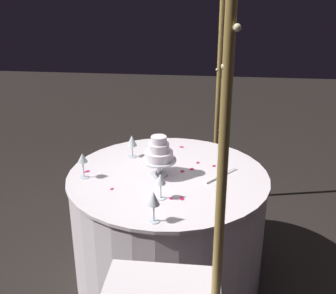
{
  "coord_description": "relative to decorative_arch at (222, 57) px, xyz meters",
  "views": [
    {
      "loc": [
        2.43,
        0.26,
        2.0
      ],
      "look_at": [
        0.0,
        0.0,
        0.97
      ],
      "focal_mm": 46.15,
      "sensor_mm": 36.0,
      "label": 1
    }
  ],
  "objects": [
    {
      "name": "rose_petal_1",
      "position": [
        0.3,
        -0.26,
        -0.75
      ],
      "size": [
        0.04,
        0.03,
        0.0
      ],
      "primitive_type": "ellipsoid",
      "rotation": [
        0.0,
        0.0,
        0.59
      ],
      "color": "#C61951",
      "rests_on": "main_table"
    },
    {
      "name": "rose_petal_9",
      "position": [
        0.02,
        -0.84,
        -0.75
      ],
      "size": [
        0.03,
        0.03,
        0.0
      ],
      "primitive_type": "ellipsoid",
      "rotation": [
        0.0,
        0.0,
        2.55
      ],
      "color": "#C61951",
      "rests_on": "main_table"
    },
    {
      "name": "wine_glass_1",
      "position": [
        -0.25,
        -0.58,
        -0.63
      ],
      "size": [
        0.07,
        0.07,
        0.16
      ],
      "color": "silver",
      "rests_on": "main_table"
    },
    {
      "name": "rose_petal_3",
      "position": [
        0.01,
        -0.82,
        -0.75
      ],
      "size": [
        0.04,
        0.04,
        0.0
      ],
      "primitive_type": "ellipsoid",
      "rotation": [
        0.0,
        0.0,
        2.55
      ],
      "color": "#C61951",
      "rests_on": "main_table"
    },
    {
      "name": "rose_petal_11",
      "position": [
        0.3,
        -0.19,
        -0.75
      ],
      "size": [
        0.04,
        0.03,
        0.0
      ],
      "primitive_type": "ellipsoid",
      "rotation": [
        0.0,
        0.0,
        0.16
      ],
      "color": "#C61951",
      "rests_on": "main_table"
    },
    {
      "name": "wine_glass_2",
      "position": [
        0.54,
        -0.32,
        -0.62
      ],
      "size": [
        0.06,
        0.06,
        0.17
      ],
      "color": "silver",
      "rests_on": "main_table"
    },
    {
      "name": "decorative_arch",
      "position": [
        0.0,
        0.0,
        0.0
      ],
      "size": [
        2.28,
        0.06,
        2.33
      ],
      "color": "olive",
      "rests_on": "ground"
    },
    {
      "name": "main_table",
      "position": [
        -0.0,
        -0.3,
        -1.14
      ],
      "size": [
        1.27,
        1.27,
        0.78
      ],
      "color": "white",
      "rests_on": "ground"
    },
    {
      "name": "rose_petal_10",
      "position": [
        -0.2,
        -0.12,
        -0.75
      ],
      "size": [
        0.04,
        0.03,
        0.0
      ],
      "primitive_type": "ellipsoid",
      "rotation": [
        0.0,
        0.0,
        2.66
      ],
      "color": "#C61951",
      "rests_on": "main_table"
    },
    {
      "name": "rose_petal_0",
      "position": [
        -0.46,
        -0.25,
        -0.75
      ],
      "size": [
        0.03,
        0.04,
        0.0
      ],
      "primitive_type": "ellipsoid",
      "rotation": [
        0.0,
        0.0,
        4.6
      ],
      "color": "#C61951",
      "rests_on": "main_table"
    },
    {
      "name": "rose_petal_5",
      "position": [
        0.23,
        -0.61,
        -0.75
      ],
      "size": [
        0.03,
        0.03,
        0.0
      ],
      "primitive_type": "ellipsoid",
      "rotation": [
        0.0,
        0.0,
        5.8
      ],
      "color": "#C61951",
      "rests_on": "main_table"
    },
    {
      "name": "rose_petal_2",
      "position": [
        -0.1,
        -0.16,
        -0.75
      ],
      "size": [
        0.04,
        0.04,
        0.0
      ],
      "primitive_type": "ellipsoid",
      "rotation": [
        0.0,
        0.0,
        5.74
      ],
      "color": "#C61951",
      "rests_on": "main_table"
    },
    {
      "name": "rose_petal_4",
      "position": [
        -0.37,
        -0.41,
        -0.75
      ],
      "size": [
        0.03,
        0.03,
        0.0
      ],
      "primitive_type": "ellipsoid",
      "rotation": [
        0.0,
        0.0,
        0.31
      ],
      "color": "#C61951",
      "rests_on": "main_table"
    },
    {
      "name": "wine_glass_3",
      "position": [
        0.3,
        -0.31,
        -0.63
      ],
      "size": [
        0.06,
        0.06,
        0.16
      ],
      "color": "silver",
      "rests_on": "main_table"
    },
    {
      "name": "cake_knife",
      "position": [
        -0.0,
        0.02,
        -0.74
      ],
      "size": [
        0.24,
        0.21,
        0.01
      ],
      "color": "silver",
      "rests_on": "main_table"
    },
    {
      "name": "rose_petal_7",
      "position": [
        -0.25,
        -0.4,
        -0.75
      ],
      "size": [
        0.02,
        0.03,
        0.0
      ],
      "primitive_type": "ellipsoid",
      "rotation": [
        0.0,
        0.0,
        4.74
      ],
      "color": "#C61951",
      "rests_on": "main_table"
    },
    {
      "name": "rose_petal_6",
      "position": [
        -0.06,
        -0.22,
        -0.75
      ],
      "size": [
        0.04,
        0.03,
        0.0
      ],
      "primitive_type": "ellipsoid",
      "rotation": [
        0.0,
        0.0,
        6.14
      ],
      "color": "#C61951",
      "rests_on": "main_table"
    },
    {
      "name": "tiered_cake",
      "position": [
        0.01,
        -0.36,
        -0.6
      ],
      "size": [
        0.22,
        0.22,
        0.26
      ],
      "color": "silver",
      "rests_on": "main_table"
    },
    {
      "name": "wine_glass_0",
      "position": [
        0.09,
        -0.82,
        -0.62
      ],
      "size": [
        0.06,
        0.06,
        0.16
      ],
      "color": "silver",
      "rests_on": "main_table"
    },
    {
      "name": "rose_petal_8",
      "position": [
        -0.16,
        -0.02,
        -0.75
      ],
      "size": [
        0.04,
        0.03,
        0.0
      ],
      "primitive_type": "ellipsoid",
      "rotation": [
        0.0,
        0.0,
        2.55
      ],
      "color": "#C61951",
      "rests_on": "main_table"
    },
    {
      "name": "ground_plane",
      "position": [
        -0.0,
        -0.3,
        -1.53
      ],
      "size": [
        12.0,
        12.0,
        0.0
      ],
      "primitive_type": "plane",
      "color": "black"
    }
  ]
}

